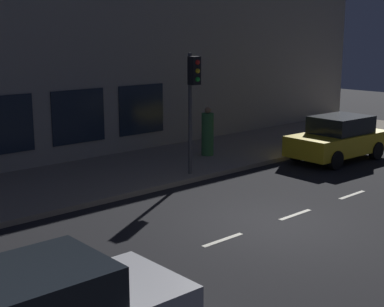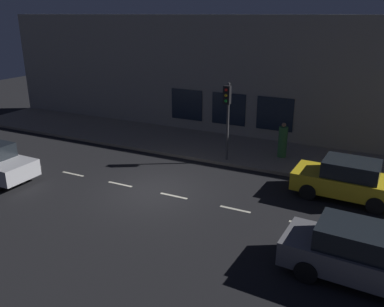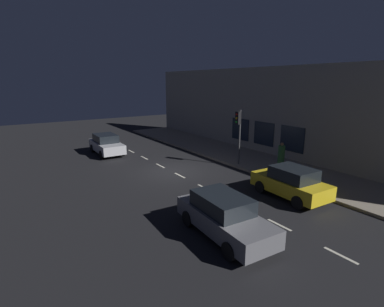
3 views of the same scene
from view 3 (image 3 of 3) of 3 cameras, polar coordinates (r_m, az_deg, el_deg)
ground_plane at (r=19.13m, az=-3.97°, el=-3.51°), size 60.00×60.00×0.00m
sidewalk at (r=22.75m, az=9.79°, el=-0.66°), size 4.50×32.00×0.15m
building_facade at (r=23.99m, az=14.59°, el=7.92°), size 0.65×32.00×6.81m
lane_centre_line at (r=18.31m, az=-2.40°, el=-4.29°), size 0.12×27.20×0.01m
traffic_light at (r=19.84m, az=9.07°, el=5.40°), size 0.46×0.32×3.73m
parked_car_0 at (r=11.32m, az=6.23°, el=-11.99°), size 2.01×4.49×1.58m
parked_car_1 at (r=15.53m, az=18.74°, el=-5.37°), size 2.00×3.97×1.58m
parked_car_2 at (r=24.52m, az=-16.36°, el=1.74°), size 1.90×4.27×1.58m
pedestrian_0 at (r=19.91m, az=17.00°, el=-0.60°), size 0.61×0.61×1.73m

